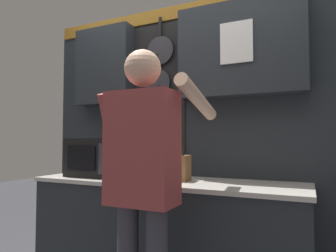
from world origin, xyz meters
The scene contains 6 objects.
base_cabinet_counter centered at (0.00, 0.00, 0.44)m, with size 2.04×0.61×0.89m.
back_wall_unit centered at (0.02, 0.27, 1.48)m, with size 2.61×0.22×2.35m.
microwave centered at (-0.58, -0.01, 1.05)m, with size 0.50×0.39×0.31m.
knife_block centered at (0.14, 0.00, 0.99)m, with size 0.12×0.16×0.26m.
utensil_crock centered at (-0.12, 0.00, 0.98)m, with size 0.12×0.12×0.36m.
person centered at (0.16, -0.59, 1.01)m, with size 0.54×0.66×1.69m.
Camera 1 is at (0.99, -2.04, 1.18)m, focal length 32.00 mm.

